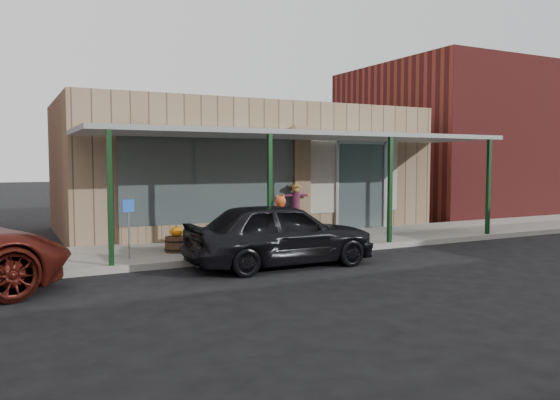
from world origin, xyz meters
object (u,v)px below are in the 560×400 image
barrel_scarecrow (296,216)px  barrel_pumpkin (177,242)px  parked_sedan (280,234)px  handicap_sign (129,221)px

barrel_scarecrow → barrel_pumpkin: 4.46m
parked_sedan → barrel_pumpkin: bearing=41.3°
barrel_scarecrow → barrel_pumpkin: barrel_scarecrow is taller
handicap_sign → barrel_scarecrow: bearing=6.1°
barrel_scarecrow → handicap_sign: barrel_scarecrow is taller
barrel_pumpkin → handicap_sign: size_ratio=0.55×
barrel_scarecrow → handicap_sign: (-5.36, -2.01, 0.33)m
barrel_scarecrow → parked_sedan: (-2.38, -3.63, 0.05)m
barrel_scarecrow → parked_sedan: bearing=-102.1°
barrel_scarecrow → barrel_pumpkin: size_ratio=2.15×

